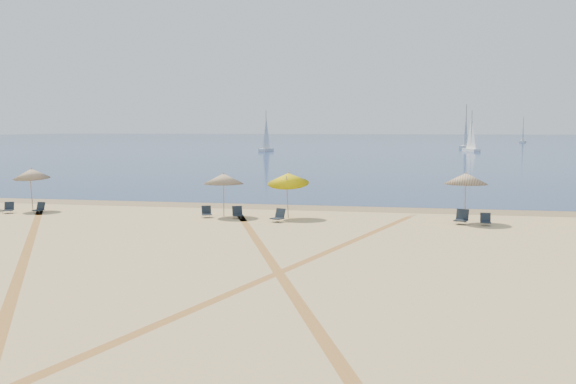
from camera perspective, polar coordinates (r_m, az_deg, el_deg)
name	(u,v)px	position (r m, az deg, el deg)	size (l,w,h in m)	color
ground	(121,333)	(15.78, -14.50, -11.91)	(160.00, 160.00, 0.00)	tan
ocean	(397,140)	(238.66, 9.59, 4.52)	(500.00, 500.00, 0.00)	#0C2151
wet_sand	(301,207)	(38.40, 1.15, -1.34)	(500.00, 500.00, 0.00)	olive
umbrella_1	(31,174)	(39.33, -21.68, 1.52)	(2.02, 2.05, 2.48)	gray
umbrella_2	(224,179)	(34.34, -5.70, 1.18)	(2.14, 2.14, 2.36)	gray
umbrella_3	(288,178)	(33.56, 0.01, 1.22)	(2.17, 2.23, 2.60)	gray
umbrella_4	(466,179)	(33.06, 15.40, 1.15)	(2.14, 2.14, 2.55)	gray
chair_1	(9,208)	(38.97, -23.39, -1.32)	(0.69, 0.73, 0.61)	black
chair_2	(39,208)	(38.40, -21.06, -1.34)	(0.55, 0.62, 0.59)	black
chair_3	(207,212)	(34.36, -7.19, -1.78)	(0.69, 0.74, 0.60)	black
chair_4	(238,213)	(33.82, -4.46, -1.85)	(0.73, 0.77, 0.63)	black
chair_5	(279,216)	(32.45, -0.84, -2.13)	(0.77, 0.82, 0.66)	black
chair_6	(462,218)	(32.82, 15.05, -2.19)	(0.78, 0.85, 0.72)	black
chair_7	(486,220)	(32.71, 17.01, -2.37)	(0.52, 0.60, 0.60)	black
sailboat_0	(466,135)	(147.74, 15.39, 4.83)	(3.16, 6.71, 9.68)	white
sailboat_1	(471,139)	(130.32, 15.85, 4.49)	(3.15, 5.44, 7.90)	white
sailboat_2	(266,139)	(126.77, -1.93, 4.68)	(1.94, 5.46, 7.96)	white
sailboat_3	(523,135)	(210.02, 20.00, 4.75)	(2.80, 5.46, 7.88)	white
tire_tracks	(191,254)	(24.66, -8.51, -5.39)	(47.80, 39.69, 0.00)	tan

